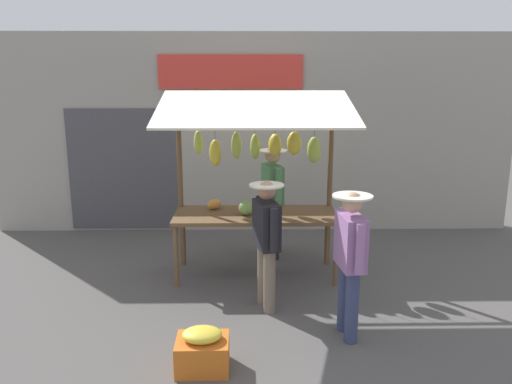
{
  "coord_description": "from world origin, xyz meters",
  "views": [
    {
      "loc": [
        0.1,
        6.72,
        2.76
      ],
      "look_at": [
        0.0,
        0.3,
        1.25
      ],
      "focal_mm": 36.11,
      "sensor_mm": 36.0,
      "label": 1
    }
  ],
  "objects_px": {
    "shopper_in_striped_shirt": "(266,236)",
    "shopper_with_shopping_bag": "(350,254)",
    "market_stall": "(256,163)",
    "vendor_with_sunhat": "(272,193)",
    "produce_crate_near": "(203,350)"
  },
  "relations": [
    {
      "from": "shopper_in_striped_shirt",
      "to": "shopper_with_shopping_bag",
      "type": "bearing_deg",
      "value": -144.27
    },
    {
      "from": "shopper_in_striped_shirt",
      "to": "market_stall",
      "type": "bearing_deg",
      "value": -9.59
    },
    {
      "from": "vendor_with_sunhat",
      "to": "shopper_in_striped_shirt",
      "type": "relative_size",
      "value": 1.08
    },
    {
      "from": "market_stall",
      "to": "shopper_in_striped_shirt",
      "type": "bearing_deg",
      "value": 95.29
    },
    {
      "from": "market_stall",
      "to": "shopper_with_shopping_bag",
      "type": "bearing_deg",
      "value": 117.79
    },
    {
      "from": "vendor_with_sunhat",
      "to": "shopper_with_shopping_bag",
      "type": "bearing_deg",
      "value": 2.17
    },
    {
      "from": "market_stall",
      "to": "produce_crate_near",
      "type": "relative_size",
      "value": 4.98
    },
    {
      "from": "shopper_with_shopping_bag",
      "to": "produce_crate_near",
      "type": "relative_size",
      "value": 3.15
    },
    {
      "from": "shopper_with_shopping_bag",
      "to": "produce_crate_near",
      "type": "bearing_deg",
      "value": 105.53
    },
    {
      "from": "shopper_with_shopping_bag",
      "to": "vendor_with_sunhat",
      "type": "bearing_deg",
      "value": 8.9
    },
    {
      "from": "shopper_with_shopping_bag",
      "to": "produce_crate_near",
      "type": "distance_m",
      "value": 1.77
    },
    {
      "from": "vendor_with_sunhat",
      "to": "produce_crate_near",
      "type": "bearing_deg",
      "value": -27.93
    },
    {
      "from": "vendor_with_sunhat",
      "to": "shopper_in_striped_shirt",
      "type": "height_order",
      "value": "vendor_with_sunhat"
    },
    {
      "from": "produce_crate_near",
      "to": "market_stall",
      "type": "bearing_deg",
      "value": -102.87
    },
    {
      "from": "shopper_in_striped_shirt",
      "to": "vendor_with_sunhat",
      "type": "bearing_deg",
      "value": -19.79
    }
  ]
}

